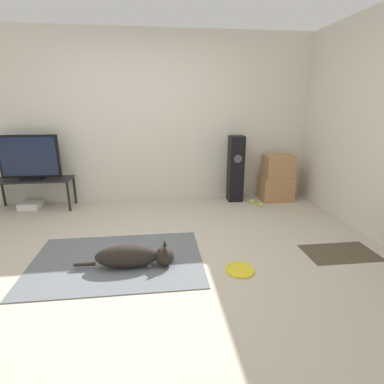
# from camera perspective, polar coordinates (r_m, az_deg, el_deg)

# --- Properties ---
(ground_plane) EXTENTS (12.00, 12.00, 0.00)m
(ground_plane) POSITION_cam_1_polar(r_m,az_deg,el_deg) (3.08, -8.58, -13.16)
(ground_plane) COLOR #BCB29E
(wall_back) EXTENTS (8.00, 0.06, 2.55)m
(wall_back) POSITION_cam_1_polar(r_m,az_deg,el_deg) (4.78, -8.68, 13.53)
(wall_back) COLOR beige
(wall_back) RESTS_ON ground_plane
(area_rug) EXTENTS (1.68, 1.15, 0.01)m
(area_rug) POSITION_cam_1_polar(r_m,az_deg,el_deg) (3.16, -14.02, -12.56)
(area_rug) COLOR slate
(area_rug) RESTS_ON ground_plane
(dog) EXTENTS (0.94, 0.20, 0.24)m
(dog) POSITION_cam_1_polar(r_m,az_deg,el_deg) (2.96, -10.88, -11.91)
(dog) COLOR black
(dog) RESTS_ON area_rug
(frisbee) EXTENTS (0.27, 0.27, 0.03)m
(frisbee) POSITION_cam_1_polar(r_m,az_deg,el_deg) (2.94, 9.13, -14.46)
(frisbee) COLOR yellow
(frisbee) RESTS_ON ground_plane
(cardboard_box_lower) EXTENTS (0.50, 0.38, 0.38)m
(cardboard_box_lower) POSITION_cam_1_polar(r_m,az_deg,el_deg) (5.03, 15.64, 0.71)
(cardboard_box_lower) COLOR #A87A4C
(cardboard_box_lower) RESTS_ON ground_plane
(cardboard_box_upper) EXTENTS (0.44, 0.34, 0.35)m
(cardboard_box_upper) POSITION_cam_1_polar(r_m,az_deg,el_deg) (4.95, 16.09, 4.78)
(cardboard_box_upper) COLOR #A87A4C
(cardboard_box_upper) RESTS_ON cardboard_box_lower
(floor_speaker) EXTENTS (0.23, 0.23, 1.04)m
(floor_speaker) POSITION_cam_1_polar(r_m,az_deg,el_deg) (4.78, 8.30, 4.37)
(floor_speaker) COLOR black
(floor_speaker) RESTS_ON ground_plane
(tv_stand) EXTENTS (1.10, 0.41, 0.45)m
(tv_stand) POSITION_cam_1_polar(r_m,az_deg,el_deg) (4.96, -28.00, 1.59)
(tv_stand) COLOR black
(tv_stand) RESTS_ON ground_plane
(tv) EXTENTS (0.83, 0.20, 0.64)m
(tv) POSITION_cam_1_polar(r_m,az_deg,el_deg) (4.89, -28.57, 5.75)
(tv) COLOR black
(tv) RESTS_ON tv_stand
(tennis_ball_by_boxes) EXTENTS (0.07, 0.07, 0.07)m
(tennis_ball_by_boxes) POSITION_cam_1_polar(r_m,az_deg,el_deg) (4.81, 11.37, -1.71)
(tennis_ball_by_boxes) COLOR #C6E033
(tennis_ball_by_boxes) RESTS_ON ground_plane
(tennis_ball_near_speaker) EXTENTS (0.07, 0.07, 0.07)m
(tennis_ball_near_speaker) POSITION_cam_1_polar(r_m,az_deg,el_deg) (4.67, 12.91, -2.36)
(tennis_ball_near_speaker) COLOR #C6E033
(tennis_ball_near_speaker) RESTS_ON ground_plane
(game_console) EXTENTS (0.28, 0.29, 0.09)m
(game_console) POSITION_cam_1_polar(r_m,az_deg,el_deg) (5.12, -28.40, -2.16)
(game_console) COLOR white
(game_console) RESTS_ON ground_plane
(door_mat) EXTENTS (0.74, 0.44, 0.01)m
(door_mat) POSITION_cam_1_polar(r_m,az_deg,el_deg) (3.58, 26.36, -10.31)
(door_mat) COLOR #4C4233
(door_mat) RESTS_ON ground_plane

